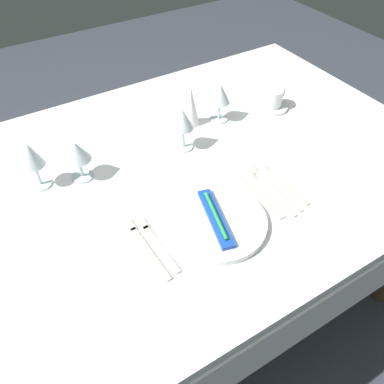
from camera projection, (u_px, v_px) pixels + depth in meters
The scene contains 17 objects.
ground_plane at pixel (172, 302), 1.72m from camera, with size 6.00×6.00×0.00m, color #383D47.
dining_table at pixel (164, 194), 1.26m from camera, with size 1.80×1.11×0.74m.
dinner_plate at pixel (215, 222), 1.06m from camera, with size 0.28×0.28×0.02m, color white.
toothbrush_package at pixel (216, 217), 1.05m from camera, with size 0.09×0.21×0.02m.
fork_outer at pixel (156, 242), 1.02m from camera, with size 0.02×0.21×0.00m.
fork_inner at pixel (145, 246), 1.01m from camera, with size 0.03×0.22×0.00m.
dinner_knife at pixel (260, 196), 1.14m from camera, with size 0.02×0.21×0.00m.
spoon_soup at pixel (264, 188), 1.16m from camera, with size 0.03×0.22×0.01m.
spoon_dessert at pixel (268, 182), 1.18m from camera, with size 0.03×0.23×0.01m.
spoon_tea at pixel (277, 179), 1.19m from camera, with size 0.03×0.21×0.01m.
saucer_left at pixel (271, 106), 1.47m from camera, with size 0.13×0.13×0.01m, color white.
coffee_cup_left at pixel (273, 97), 1.45m from camera, with size 0.10×0.08×0.06m.
wine_glass_centre at pixel (183, 121), 1.23m from camera, with size 0.07×0.07×0.14m.
wine_glass_left at pixel (220, 95), 1.35m from camera, with size 0.07×0.07×0.14m.
wine_glass_right at pixel (31, 157), 1.10m from camera, with size 0.07×0.07×0.15m.
wine_glass_far at pixel (77, 153), 1.13m from camera, with size 0.08×0.08×0.13m.
napkin_folded at pixel (191, 105), 1.35m from camera, with size 0.06×0.06×0.15m, color white.
Camera 1 is at (-0.39, -0.81, 1.54)m, focal length 37.00 mm.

